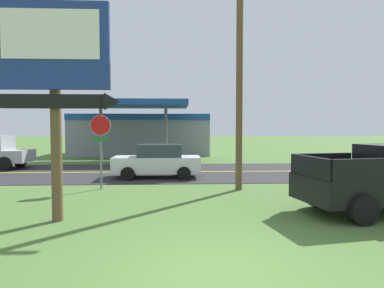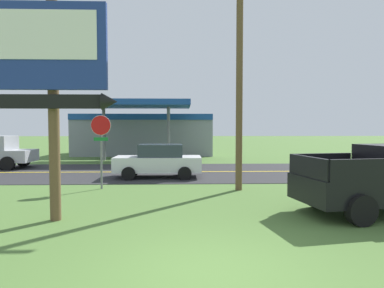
% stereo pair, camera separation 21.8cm
% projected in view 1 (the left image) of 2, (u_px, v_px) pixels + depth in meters
% --- Properties ---
extents(ground_plane, '(180.00, 180.00, 0.00)m').
position_uv_depth(ground_plane, '(214.00, 275.00, 5.66)').
color(ground_plane, '#4C7033').
extents(road_asphalt, '(140.00, 8.00, 0.02)m').
position_uv_depth(road_asphalt, '(188.00, 172.00, 18.63)').
color(road_asphalt, '#2B2B2D').
rests_on(road_asphalt, ground).
extents(road_centre_line, '(126.00, 0.20, 0.01)m').
position_uv_depth(road_centre_line, '(188.00, 172.00, 18.63)').
color(road_centre_line, gold).
rests_on(road_centre_line, road_asphalt).
extents(motel_sign, '(3.15, 0.54, 5.94)m').
position_uv_depth(motel_sign, '(56.00, 68.00, 8.60)').
color(motel_sign, brown).
rests_on(motel_sign, ground).
extents(stop_sign, '(0.80, 0.08, 2.95)m').
position_uv_depth(stop_sign, '(101.00, 139.00, 13.39)').
color(stop_sign, slate).
rests_on(stop_sign, ground).
extents(utility_pole, '(1.94, 0.26, 9.79)m').
position_uv_depth(utility_pole, '(240.00, 57.00, 13.10)').
color(utility_pole, brown).
rests_on(utility_pole, ground).
extents(gas_station, '(12.00, 11.50, 4.40)m').
position_uv_depth(gas_station, '(141.00, 133.00, 30.73)').
color(gas_station, gray).
rests_on(gas_station, ground).
extents(car_white_near_lane, '(4.20, 2.00, 1.64)m').
position_uv_depth(car_white_near_lane, '(158.00, 161.00, 16.52)').
color(car_white_near_lane, silver).
rests_on(car_white_near_lane, ground).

